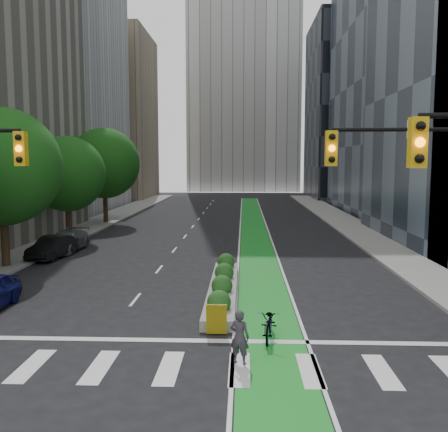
# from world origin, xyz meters

# --- Properties ---
(ground) EXTENTS (160.00, 160.00, 0.00)m
(ground) POSITION_xyz_m (0.00, 0.00, 0.00)
(ground) COLOR black
(ground) RESTS_ON ground
(sidewalk_left) EXTENTS (3.60, 90.00, 0.15)m
(sidewalk_left) POSITION_xyz_m (-11.80, 25.00, 0.07)
(sidewalk_left) COLOR gray
(sidewalk_left) RESTS_ON ground
(sidewalk_right) EXTENTS (3.60, 90.00, 0.15)m
(sidewalk_right) POSITION_xyz_m (11.80, 25.00, 0.07)
(sidewalk_right) COLOR gray
(sidewalk_right) RESTS_ON ground
(bike_lane_paint) EXTENTS (2.20, 70.00, 0.01)m
(bike_lane_paint) POSITION_xyz_m (3.00, 30.00, 0.01)
(bike_lane_paint) COLOR #1A9127
(bike_lane_paint) RESTS_ON ground
(building_lt_mid) EXTENTS (14.00, 22.00, 48.00)m
(building_lt_mid) POSITION_xyz_m (-21.00, 45.00, 24.00)
(building_lt_mid) COLOR silver
(building_lt_mid) RESTS_ON ground
(building_tan_far) EXTENTS (14.00, 16.00, 26.00)m
(building_tan_far) POSITION_xyz_m (-20.00, 66.00, 13.00)
(building_tan_far) COLOR tan
(building_tan_far) RESTS_ON ground
(building_glass_far) EXTENTS (14.00, 24.00, 42.00)m
(building_glass_far) POSITION_xyz_m (21.00, 45.00, 21.00)
(building_glass_far) COLOR #19212D
(building_glass_far) RESTS_ON ground
(building_dark_end) EXTENTS (14.00, 18.00, 28.00)m
(building_dark_end) POSITION_xyz_m (20.00, 68.00, 14.00)
(building_dark_end) COLOR black
(building_dark_end) RESTS_ON ground
(building_distant) EXTENTS (22.00, 16.00, 70.00)m
(building_distant) POSITION_xyz_m (2.00, 90.00, 35.00)
(building_distant) COLOR silver
(building_distant) RESTS_ON ground
(tree_mid) EXTENTS (6.40, 6.40, 8.78)m
(tree_mid) POSITION_xyz_m (-11.00, 12.00, 5.57)
(tree_mid) COLOR black
(tree_mid) RESTS_ON ground
(tree_midfar) EXTENTS (5.60, 5.60, 7.76)m
(tree_midfar) POSITION_xyz_m (-11.00, 22.00, 4.95)
(tree_midfar) COLOR black
(tree_midfar) RESTS_ON ground
(tree_far) EXTENTS (6.60, 6.60, 9.00)m
(tree_far) POSITION_xyz_m (-11.00, 32.00, 5.69)
(tree_far) COLOR black
(tree_far) RESTS_ON ground
(median_planter) EXTENTS (1.20, 10.26, 1.10)m
(median_planter) POSITION_xyz_m (1.20, 7.04, 0.37)
(median_planter) COLOR gray
(median_planter) RESTS_ON ground
(bicycle) EXTENTS (0.94, 2.10, 1.07)m
(bicycle) POSITION_xyz_m (2.97, 1.47, 0.53)
(bicycle) COLOR gray
(bicycle) RESTS_ON ground
(cyclist) EXTENTS (0.67, 0.55, 1.60)m
(cyclist) POSITION_xyz_m (2.00, -0.60, 0.80)
(cyclist) COLOR #36313A
(cyclist) RESTS_ON ground
(parked_car_left_mid) EXTENTS (1.97, 4.26, 1.35)m
(parked_car_left_mid) POSITION_xyz_m (-9.50, 14.87, 0.68)
(parked_car_left_mid) COLOR black
(parked_car_left_mid) RESTS_ON ground
(parked_car_left_far) EXTENTS (2.02, 4.71, 1.35)m
(parked_car_left_far) POSITION_xyz_m (-9.50, 17.27, 0.68)
(parked_car_left_far) COLOR #56595B
(parked_car_left_far) RESTS_ON ground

